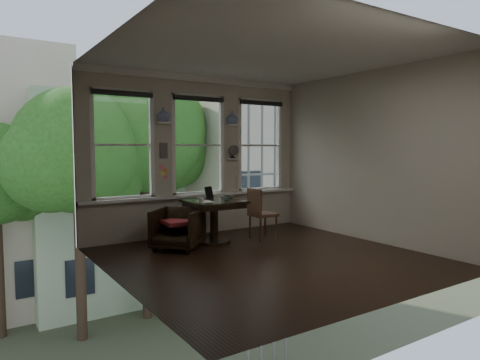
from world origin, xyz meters
TOP-DOWN VIEW (x-y plane):
  - ground at (0.00, 0.00)m, footprint 4.50×4.50m
  - ceiling at (0.00, 0.00)m, footprint 4.50×4.50m
  - wall_back at (0.00, 2.25)m, footprint 4.50×0.00m
  - wall_front at (0.00, -2.25)m, footprint 4.50×0.00m
  - wall_left at (-2.25, 0.00)m, footprint 0.00×4.50m
  - wall_right at (2.25, 0.00)m, footprint 0.00×4.50m
  - window_left at (-1.45, 2.25)m, footprint 1.10×0.12m
  - window_center at (0.00, 2.25)m, footprint 1.10×0.12m
  - window_right at (1.45, 2.25)m, footprint 1.10×0.12m
  - shelf_left at (-0.72, 2.15)m, footprint 0.26×0.16m
  - shelf_right at (0.72, 2.15)m, footprint 0.26×0.16m
  - intercom at (-0.72, 2.18)m, footprint 0.14×0.06m
  - sticky_notes at (-0.72, 2.19)m, footprint 0.16×0.01m
  - desk_fan at (0.72, 2.13)m, footprint 0.20×0.20m
  - vase_left at (-0.72, 2.15)m, footprint 0.24×0.24m
  - vase_right at (0.72, 2.15)m, footprint 0.24×0.24m
  - table at (-0.18, 1.31)m, footprint 0.90×0.90m
  - armchair_left at (-0.90, 1.24)m, footprint 1.04×1.04m
  - cushion_red at (-0.90, 1.24)m, footprint 0.45×0.45m
  - side_chair_right at (0.74, 1.12)m, footprint 0.43×0.43m
  - laptop at (0.15, 1.36)m, footprint 0.33×0.25m
  - mug at (-0.55, 1.07)m, footprint 0.11×0.11m
  - drinking_glass at (-0.06, 1.08)m, footprint 0.16×0.16m
  - tablet at (-0.15, 1.52)m, footprint 0.17×0.12m
  - papers at (-0.39, 1.24)m, footprint 0.23×0.31m

SIDE VIEW (x-z plane):
  - ground at x=0.00m, z-range 0.00..0.00m
  - armchair_left at x=-0.90m, z-range 0.00..0.68m
  - table at x=-0.18m, z-range 0.00..0.75m
  - cushion_red at x=-0.90m, z-range 0.42..0.48m
  - side_chair_right at x=0.74m, z-range 0.00..0.92m
  - papers at x=-0.39m, z-range 0.75..0.75m
  - laptop at x=0.15m, z-range 0.75..0.77m
  - mug at x=-0.55m, z-range 0.75..0.85m
  - drinking_glass at x=-0.06m, z-range 0.75..0.85m
  - tablet at x=-0.15m, z-range 0.75..0.97m
  - sticky_notes at x=-0.72m, z-range 1.13..1.37m
  - wall_back at x=0.00m, z-range -0.75..3.75m
  - wall_front at x=0.00m, z-range -0.75..3.75m
  - wall_left at x=-2.25m, z-range -0.75..3.75m
  - wall_right at x=2.25m, z-range -0.75..3.75m
  - desk_fan at x=0.72m, z-range 1.41..1.65m
  - intercom at x=-0.72m, z-range 1.46..1.74m
  - window_left at x=-1.45m, z-range 0.75..2.65m
  - window_center at x=0.00m, z-range 0.75..2.65m
  - window_right at x=1.45m, z-range 0.75..2.65m
  - shelf_left at x=-0.72m, z-range 2.08..2.12m
  - shelf_right at x=0.72m, z-range 2.08..2.12m
  - vase_left at x=-0.72m, z-range 2.12..2.36m
  - vase_right at x=0.72m, z-range 2.12..2.36m
  - ceiling at x=0.00m, z-range 3.00..3.00m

